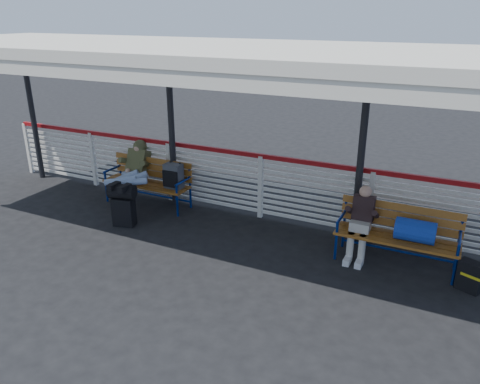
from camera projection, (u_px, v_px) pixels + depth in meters
The scene contains 9 objects.
ground at pixel (211, 262), 7.25m from camera, with size 60.00×60.00×0.00m, color black.
fence at pixel (261, 184), 8.60m from camera, with size 12.08×0.08×1.24m.
canopy at pixel (235, 54), 6.88m from camera, with size 12.60×3.60×3.16m.
luggage_stack at pixel (123, 203), 8.35m from camera, with size 0.52×0.37×0.79m.
bench_left at pixel (157, 177), 9.15m from camera, with size 1.80×0.56×0.95m.
bench_right at pixel (406, 230), 6.95m from camera, with size 1.80×0.56×0.92m.
traveler_man at pixel (131, 175), 8.97m from camera, with size 0.94×1.64×0.77m.
companion_person at pixel (361, 222), 7.21m from camera, with size 0.32×0.66×1.15m.
suitcase_side at pixel (470, 276), 6.44m from camera, with size 0.36×0.30×0.44m.
Camera 1 is at (3.19, -5.53, 3.63)m, focal length 35.00 mm.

